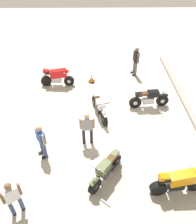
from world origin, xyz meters
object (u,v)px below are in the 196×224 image
(motorcycle_olive_vintage, at_px, (106,170))
(person_in_blue_shirt, at_px, (41,140))
(person_in_white_shirt, at_px, (12,197))
(traffic_cone, at_px, (92,78))
(motorcycle_silver_cruiser, at_px, (99,107))
(motorcycle_black_cruiser, at_px, (149,98))
(person_in_gray_shirt, at_px, (87,127))
(person_in_black_shirt, at_px, (136,59))
(motorcycle_orange_sportbike, at_px, (179,181))
(motorcycle_red_sportbike, at_px, (57,77))

(motorcycle_olive_vintage, distance_m, person_in_blue_shirt, 2.79)
(person_in_white_shirt, bearing_deg, traffic_cone, -51.71)
(motorcycle_silver_cruiser, xyz_separation_m, person_in_blue_shirt, (2.51, -2.34, 0.38))
(motorcycle_black_cruiser, height_order, person_in_gray_shirt, person_in_gray_shirt)
(person_in_black_shirt, distance_m, person_in_blue_shirt, 8.04)
(motorcycle_black_cruiser, xyz_separation_m, motorcycle_silver_cruiser, (0.68, -2.57, 0.00))
(motorcycle_orange_sportbike, xyz_separation_m, person_in_gray_shirt, (-2.42, -3.21, 0.36))
(motorcycle_orange_sportbike, relative_size, person_in_gray_shirt, 1.17)
(person_in_white_shirt, height_order, person_in_blue_shirt, person_in_blue_shirt)
(person_in_white_shirt, distance_m, person_in_gray_shirt, 3.82)
(motorcycle_black_cruiser, relative_size, person_in_black_shirt, 1.17)
(motorcycle_silver_cruiser, height_order, traffic_cone, motorcycle_silver_cruiser)
(person_in_gray_shirt, bearing_deg, person_in_blue_shirt, 107.54)
(person_in_black_shirt, xyz_separation_m, person_in_white_shirt, (8.97, -5.13, -0.14))
(motorcycle_olive_vintage, xyz_separation_m, motorcycle_orange_sportbike, (0.60, 2.50, 0.11))
(motorcycle_orange_sportbike, distance_m, person_in_blue_shirt, 5.31)
(motorcycle_olive_vintage, height_order, traffic_cone, motorcycle_olive_vintage)
(motorcycle_black_cruiser, xyz_separation_m, person_in_white_shirt, (5.60, -5.38, 0.38))
(person_in_gray_shirt, relative_size, traffic_cone, 3.16)
(motorcycle_silver_cruiser, distance_m, person_in_white_shirt, 5.68)
(motorcycle_olive_vintage, relative_size, person_in_white_shirt, 1.03)
(person_in_white_shirt, bearing_deg, motorcycle_orange_sportbike, -118.31)
(motorcycle_olive_vintage, relative_size, motorcycle_red_sportbike, 0.85)
(person_in_black_shirt, relative_size, person_in_gray_shirt, 1.06)
(motorcycle_olive_vintage, relative_size, person_in_black_shirt, 0.93)
(person_in_gray_shirt, bearing_deg, motorcycle_red_sportbike, 18.89)
(person_in_black_shirt, height_order, traffic_cone, person_in_black_shirt)
(motorcycle_orange_sportbike, relative_size, traffic_cone, 3.70)
(motorcycle_silver_cruiser, relative_size, person_in_blue_shirt, 1.27)
(motorcycle_olive_vintage, distance_m, motorcycle_black_cruiser, 4.96)
(motorcycle_black_cruiser, bearing_deg, motorcycle_orange_sportbike, -94.76)
(motorcycle_black_cruiser, height_order, motorcycle_orange_sportbike, motorcycle_orange_sportbike)
(motorcycle_orange_sportbike, distance_m, person_in_white_shirt, 5.52)
(motorcycle_red_sportbike, distance_m, person_in_gray_shirt, 5.03)
(traffic_cone, bearing_deg, person_in_white_shirt, -16.46)
(traffic_cone, bearing_deg, motorcycle_orange_sportbike, 22.48)
(motorcycle_olive_vintage, distance_m, motorcycle_orange_sportbike, 2.57)
(person_in_gray_shirt, distance_m, person_in_blue_shirt, 1.91)
(motorcycle_orange_sportbike, distance_m, traffic_cone, 8.05)
(person_in_white_shirt, height_order, person_in_gray_shirt, person_in_gray_shirt)
(person_in_blue_shirt, height_order, traffic_cone, person_in_blue_shirt)
(motorcycle_black_cruiser, bearing_deg, person_in_black_shirt, 88.39)
(motorcycle_black_cruiser, bearing_deg, person_in_gray_shirt, -146.90)
(person_in_black_shirt, height_order, person_in_blue_shirt, person_in_black_shirt)
(person_in_gray_shirt, distance_m, traffic_cone, 5.06)
(person_in_black_shirt, bearing_deg, traffic_cone, 7.83)
(motorcycle_silver_cruiser, distance_m, motorcycle_orange_sportbike, 5.02)
(motorcycle_orange_sportbike, distance_m, person_in_gray_shirt, 4.03)
(person_in_gray_shirt, xyz_separation_m, person_in_blue_shirt, (0.67, -1.79, -0.05))
(person_in_white_shirt, xyz_separation_m, person_in_gray_shirt, (-3.09, 2.26, 0.06))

